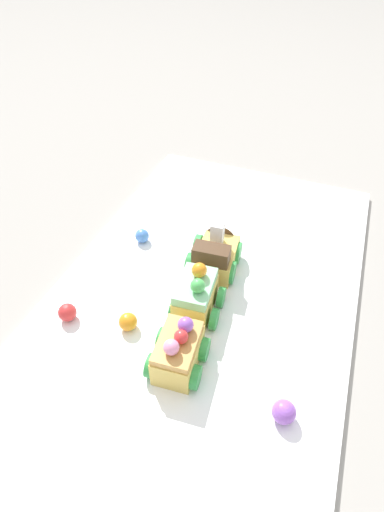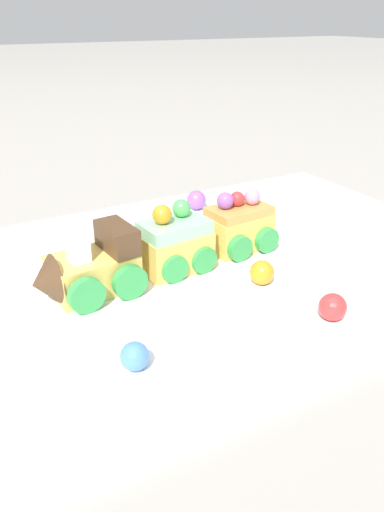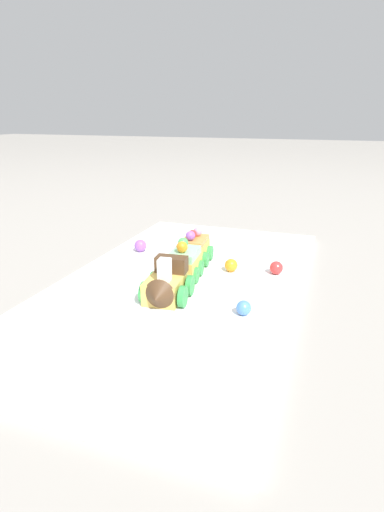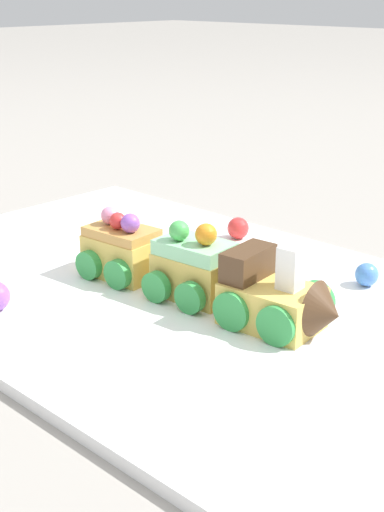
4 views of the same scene
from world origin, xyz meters
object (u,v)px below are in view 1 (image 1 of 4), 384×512
object	(u,v)px
gumball_blue	(142,236)
gumball_orange	(128,322)
gumball_purple	(284,412)
cake_car_caramel	(178,352)
cake_train_locomotive	(215,252)
cake_car_mint	(198,297)
gumball_red	(67,312)

from	to	relation	value
gumball_blue	gumball_orange	xyz separation A→B (m)	(-0.18, -0.07, 0.00)
gumball_purple	gumball_orange	xyz separation A→B (m)	(0.05, 0.23, -0.00)
cake_car_caramel	gumball_orange	bearing A→B (deg)	67.01
cake_train_locomotive	gumball_orange	bearing A→B (deg)	151.88
cake_car_mint	gumball_blue	size ratio (longest dim) A/B	3.30
cake_car_caramel	gumball_red	size ratio (longest dim) A/B	3.02
cake_car_mint	gumball_purple	xyz separation A→B (m)	(-0.12, -0.15, -0.02)
gumball_orange	cake_car_caramel	bearing A→B (deg)	-107.96
gumball_blue	gumball_purple	distance (m)	0.38
cake_train_locomotive	cake_car_caramel	world-z (taller)	cake_train_locomotive
cake_car_mint	gumball_orange	world-z (taller)	cake_car_mint
gumball_red	gumball_blue	world-z (taller)	gumball_red
cake_car_mint	cake_car_caramel	xyz separation A→B (m)	(-0.09, -0.01, -0.00)
gumball_red	gumball_purple	size ratio (longest dim) A/B	0.93
cake_train_locomotive	gumball_purple	world-z (taller)	cake_train_locomotive
cake_train_locomotive	cake_car_caramel	distance (m)	0.20
cake_train_locomotive	gumball_blue	xyz separation A→B (m)	(0.01, 0.14, -0.01)
cake_car_caramel	gumball_blue	bearing A→B (deg)	32.10
gumball_purple	gumball_orange	world-z (taller)	gumball_purple
gumball_red	cake_car_mint	bearing A→B (deg)	-64.19
cake_car_mint	cake_car_caramel	world-z (taller)	cake_car_mint
cake_car_mint	cake_car_caramel	size ratio (longest dim) A/B	1.00
gumball_red	gumball_purple	bearing A→B (deg)	-96.04
cake_car_caramel	gumball_orange	distance (m)	0.10
cake_train_locomotive	gumball_orange	xyz separation A→B (m)	(-0.17, 0.07, -0.01)
cake_train_locomotive	gumball_purple	xyz separation A→B (m)	(-0.22, -0.16, -0.01)
cake_car_caramel	gumball_purple	world-z (taller)	cake_car_caramel
cake_car_mint	gumball_purple	world-z (taller)	cake_car_mint
cake_car_mint	gumball_blue	xyz separation A→B (m)	(0.11, 0.15, -0.02)
cake_train_locomotive	gumball_red	distance (m)	0.25
cake_car_caramel	gumball_purple	size ratio (longest dim) A/B	2.82
cake_train_locomotive	cake_car_mint	bearing A→B (deg)	-179.96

